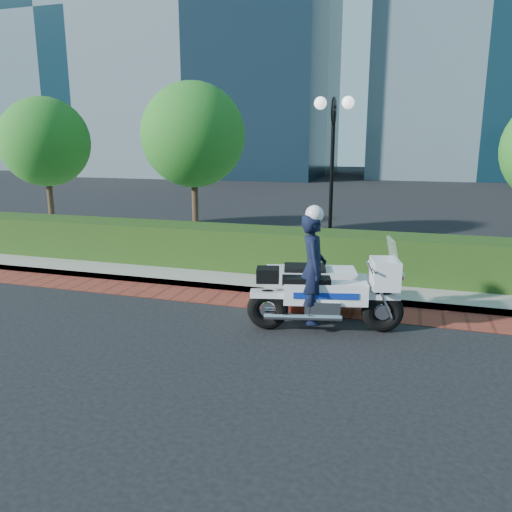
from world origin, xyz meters
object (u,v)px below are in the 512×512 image
(lamppost, at_px, (332,153))
(police_motorcycle, at_px, (318,283))
(tree_b, at_px, (193,135))
(tree_a, at_px, (45,142))

(lamppost, height_order, police_motorcycle, lamppost)
(lamppost, height_order, tree_b, tree_b)
(tree_a, bearing_deg, lamppost, -7.41)
(lamppost, distance_m, tree_a, 10.09)
(tree_a, distance_m, police_motorcycle, 12.29)
(lamppost, bearing_deg, police_motorcycle, -83.58)
(lamppost, xyz_separation_m, tree_b, (-4.50, 1.30, 0.48))
(tree_b, bearing_deg, tree_a, 180.00)
(lamppost, distance_m, police_motorcycle, 5.10)
(police_motorcycle, bearing_deg, tree_a, 137.29)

